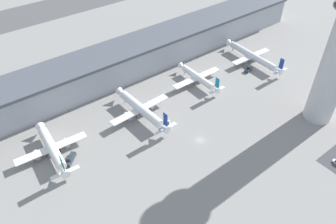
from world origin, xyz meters
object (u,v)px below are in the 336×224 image
(service_truck_catering, at_px, (167,125))
(airplane_gate_charlie, at_px, (198,78))
(airplane_gate_delta, at_px, (253,56))
(service_truck_baggage, at_px, (70,159))
(airplane_gate_bravo, at_px, (141,109))
(airplane_gate_alpha, at_px, (52,148))
(service_truck_fuel, at_px, (248,70))

(service_truck_catering, bearing_deg, airplane_gate_charlie, 26.94)
(airplane_gate_charlie, distance_m, airplane_gate_delta, 43.38)
(airplane_gate_delta, xyz_separation_m, service_truck_catering, (-80.07, -15.18, -3.32))
(airplane_gate_charlie, height_order, service_truck_catering, airplane_gate_charlie)
(airplane_gate_delta, relative_size, service_truck_baggage, 6.14)
(airplane_gate_charlie, bearing_deg, service_truck_catering, -153.06)
(airplane_gate_delta, bearing_deg, airplane_gate_bravo, -179.24)
(airplane_gate_alpha, relative_size, airplane_gate_delta, 0.79)
(airplane_gate_alpha, bearing_deg, service_truck_catering, -17.14)
(airplane_gate_bravo, xyz_separation_m, airplane_gate_charlie, (42.76, 4.69, -0.81))
(airplane_gate_alpha, height_order, service_truck_fuel, airplane_gate_alpha)
(airplane_gate_charlie, bearing_deg, service_truck_fuel, -15.87)
(airplane_gate_charlie, relative_size, service_truck_baggage, 4.51)
(airplane_gate_delta, bearing_deg, service_truck_fuel, -148.84)
(airplane_gate_bravo, relative_size, airplane_gate_delta, 0.90)
(airplane_gate_charlie, xyz_separation_m, airplane_gate_delta, (43.23, -3.54, 0.33))
(service_truck_catering, bearing_deg, airplane_gate_bravo, 112.89)
(airplane_gate_alpha, distance_m, service_truck_fuel, 123.17)
(airplane_gate_delta, height_order, service_truck_baggage, airplane_gate_delta)
(airplane_gate_bravo, relative_size, service_truck_fuel, 6.75)
(airplane_gate_charlie, xyz_separation_m, service_truck_baggage, (-85.09, -10.68, -2.80))
(airplane_gate_delta, bearing_deg, service_truck_baggage, -176.82)
(airplane_gate_bravo, height_order, service_truck_fuel, airplane_gate_bravo)
(service_truck_fuel, bearing_deg, airplane_gate_charlie, 164.13)
(airplane_gate_alpha, bearing_deg, service_truck_baggage, -61.48)
(service_truck_catering, distance_m, service_truck_baggage, 48.91)
(airplane_gate_bravo, distance_m, service_truck_fuel, 76.39)
(service_truck_catering, distance_m, service_truck_fuel, 70.83)
(service_truck_baggage, bearing_deg, airplane_gate_charlie, 7.16)
(service_truck_fuel, bearing_deg, airplane_gate_alpha, 176.73)
(airplane_gate_bravo, xyz_separation_m, service_truck_baggage, (-42.32, -6.00, -3.61))
(airplane_gate_bravo, xyz_separation_m, service_truck_fuel, (76.15, -4.81, -3.61))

